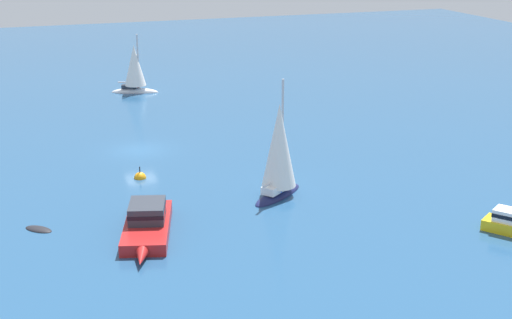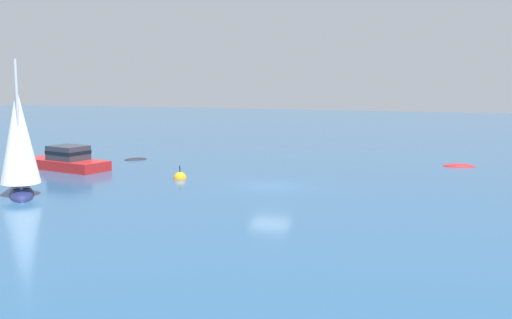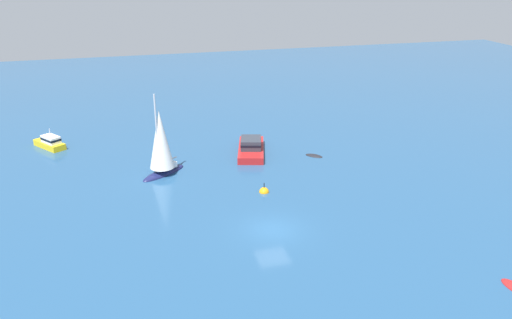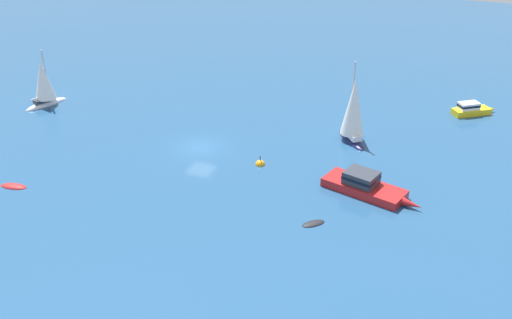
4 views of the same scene
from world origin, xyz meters
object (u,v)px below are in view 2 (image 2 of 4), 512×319
Objects in this scene: skiff at (459,166)px; sloop at (19,146)px; dinghy at (136,160)px; channel_buoy at (180,178)px; powerboat at (65,160)px.

sloop is at bearing -149.26° from skiff.
skiff is 26.01m from dinghy.
sloop is at bearing 51.43° from channel_buoy.
dinghy is at bearing -179.06° from skiff.
dinghy is at bearing 145.12° from sloop.
sloop is (25.01, 19.85, 2.94)m from skiff.
skiff reaches higher than dinghy.
skiff is 0.29× the size of powerboat.
channel_buoy is at bearing -172.45° from powerboat.
powerboat reaches higher than dinghy.
channel_buoy is (-10.02, 1.43, -0.67)m from powerboat.
channel_buoy is (18.38, 11.53, 0.00)m from skiff.
skiff is 1.29× the size of dinghy.
sloop is 6.34× the size of channel_buoy.
powerboat reaches higher than channel_buoy.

